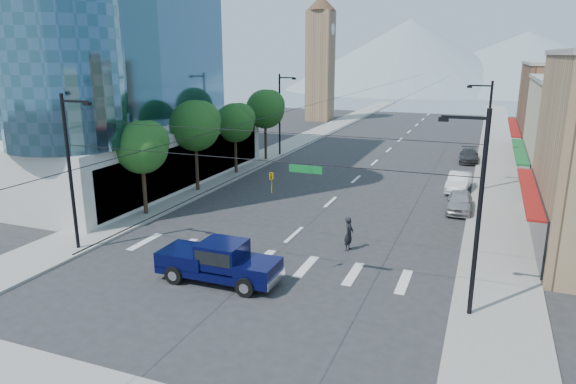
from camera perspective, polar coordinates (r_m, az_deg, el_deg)
name	(u,v)px	position (r m, az deg, el deg)	size (l,w,h in m)	color
ground	(254,271)	(27.41, -3.83, -8.72)	(160.00, 160.00, 0.00)	#28282B
sidewalk_left	(300,141)	(67.56, 1.36, 5.71)	(4.00, 120.00, 0.15)	gray
sidewalk_right	(497,153)	(63.60, 22.18, 4.02)	(4.00, 120.00, 0.15)	gray
office_tower	(46,14)	(52.13, -25.26, 17.46)	(29.50, 27.00, 30.00)	#B7B7B2
clock_tower	(320,57)	(88.94, 3.62, 14.77)	(4.80, 4.80, 20.40)	#8C6B4C
mountain_left	(409,54)	(174.56, 13.32, 14.65)	(80.00, 80.00, 22.00)	gray
mountain_right	(526,61)	(182.88, 24.95, 13.06)	(90.00, 90.00, 18.00)	gray
tree_near	(144,146)	(36.62, -15.74, 5.00)	(3.65, 3.64, 6.71)	black
tree_midnear	(197,124)	(42.25, -10.09, 7.43)	(4.09, 4.09, 7.52)	black
tree_midfar	(237,121)	(48.39, -5.74, 7.81)	(3.65, 3.64, 6.71)	black
tree_far	(267,108)	(54.61, -2.38, 9.32)	(4.09, 4.09, 7.52)	black
signal_rig	(247,191)	(24.94, -4.59, 0.16)	(21.80, 0.20, 9.00)	black
lamp_pole_nw	(281,111)	(57.18, -0.82, 8.94)	(2.00, 0.25, 9.00)	black
lamp_pole_ne	(486,132)	(45.05, 21.13, 6.28)	(2.00, 0.25, 9.00)	black
pickup_truck	(218,261)	(25.97, -7.75, -7.57)	(6.26, 2.48, 2.11)	#070936
pedestrian	(349,234)	(29.97, 6.78, -4.62)	(0.73, 0.48, 1.99)	black
parked_car_near	(460,202)	(39.05, 18.54, -1.02)	(1.77, 4.39, 1.50)	#A1A0A5
parked_car_mid	(459,182)	(44.89, 18.44, 1.06)	(1.64, 4.71, 1.55)	white
parked_car_far	(469,156)	(57.54, 19.46, 3.83)	(1.92, 4.73, 1.37)	#303033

